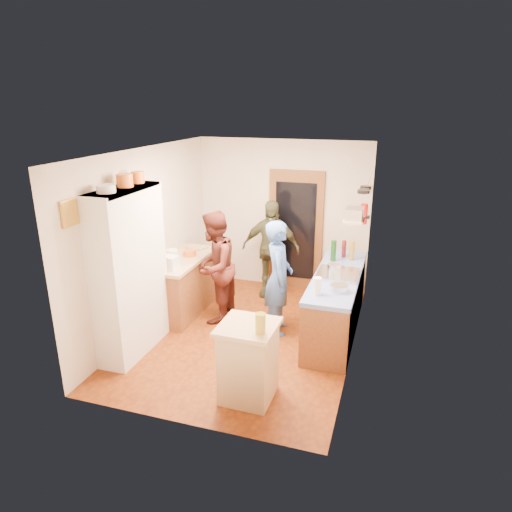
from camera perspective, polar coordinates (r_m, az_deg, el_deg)
The scene contains 44 objects.
floor at distance 6.68m, azimuth -1.27°, elevation -9.89°, with size 3.00×4.00×0.02m, color #76370C.
ceiling at distance 5.88m, azimuth -1.45°, elevation 13.08°, with size 3.00×4.00×0.02m, color silver.
wall_back at distance 8.01m, azimuth 3.33°, elevation 5.11°, with size 3.00×0.02×2.60m, color beige.
wall_front at distance 4.44m, azimuth -9.85°, elevation -6.87°, with size 3.00×0.02×2.60m, color beige.
wall_left at distance 6.78m, azimuth -13.53°, elevation 2.03°, with size 0.02×4.00×2.60m, color beige.
wall_right at distance 5.86m, azimuth 12.75°, elevation -0.56°, with size 0.02×4.00×2.60m, color beige.
door_frame at distance 7.98m, azimuth 4.96°, elevation 3.16°, with size 0.95×0.06×2.10m, color brown.
door_glass at distance 7.95m, azimuth 4.91°, elevation 3.10°, with size 0.70×0.02×1.70m, color black.
hutch_body at distance 6.09m, azimuth -15.49°, elevation -2.04°, with size 0.40×1.20×2.20m, color white.
hutch_top_shelf at distance 5.81m, azimuth -16.43°, elevation 7.96°, with size 0.40×1.14×0.04m, color white.
plate_stack at distance 5.55m, azimuth -18.24°, elevation 7.98°, with size 0.22×0.22×0.09m, color white.
orange_pot_a at distance 5.86m, azimuth -16.09°, elevation 9.07°, with size 0.20×0.20×0.16m, color orange.
orange_pot_b at distance 6.10m, azimuth -14.57°, elevation 9.51°, with size 0.17×0.17×0.15m, color orange.
left_counter_base at distance 7.29m, azimuth -9.12°, elevation -3.76°, with size 0.60×1.40×0.85m, color brown.
left_counter_top at distance 7.13m, azimuth -9.30°, elevation -0.43°, with size 0.64×1.44×0.05m, color tan.
toaster at distance 6.66m, azimuth -10.87°, elevation -0.81°, with size 0.27×0.18×0.20m, color white.
kettle at distance 6.96m, azimuth -10.43°, elevation 0.04°, with size 0.17×0.17×0.19m, color white.
orange_bowl at distance 7.19m, azimuth -8.28°, elevation 0.37°, with size 0.20×0.20×0.09m, color orange.
chopping_board at distance 7.55m, azimuth -7.44°, elevation 1.06°, with size 0.30×0.22×0.03m, color tan.
right_counter_base at distance 6.68m, azimuth 9.96°, elevation -6.05°, with size 0.60×2.20×0.84m, color brown.
right_counter_top at distance 6.51m, azimuth 10.19°, elevation -2.45°, with size 0.62×2.22×0.06m, color #0533B9.
hob at distance 6.44m, azimuth 10.15°, elevation -2.20°, with size 0.55×0.58×0.04m, color silver.
pot_on_hob at distance 6.40m, azimuth 9.72°, elevation -1.53°, with size 0.19×0.19×0.13m, color silver.
bottle_a at distance 6.96m, azimuth 9.66°, elevation 0.67°, with size 0.08×0.08×0.32m, color #143F14.
bottle_b at distance 7.16m, azimuth 10.93°, elevation 0.89°, with size 0.07×0.07×0.27m, color #591419.
bottle_c at distance 7.05m, azimuth 11.90°, elevation 0.72°, with size 0.08×0.08×0.31m, color olive.
paper_towel at distance 5.74m, azimuth 7.68°, elevation -3.76°, with size 0.10×0.10×0.23m, color white.
mixing_bowl at distance 5.90m, azimuth 10.36°, elevation -3.98°, with size 0.23×0.23×0.09m, color silver.
island_base at distance 5.21m, azimuth -0.97°, elevation -13.29°, with size 0.55×0.55×0.86m, color tan.
island_top at distance 4.99m, azimuth -1.00°, elevation -8.86°, with size 0.62×0.62×0.05m, color tan.
cutting_board at distance 5.04m, azimuth -1.35°, elevation -8.42°, with size 0.35×0.28×0.02m, color white.
oil_jar at distance 4.77m, azimuth 0.56°, elevation -8.40°, with size 0.11×0.11×0.22m, color #AD9E2D.
pan_rail at distance 7.16m, azimuth 13.97°, elevation 9.07°, with size 0.02×0.02×0.65m, color silver.
pan_hang_a at distance 7.02m, azimuth 13.28°, elevation 7.85°, with size 0.18×0.18×0.05m, color black.
pan_hang_b at distance 7.22m, azimuth 13.41°, elevation 7.97°, with size 0.16×0.16×0.05m, color black.
pan_hang_c at distance 7.41m, azimuth 13.55°, elevation 8.32°, with size 0.17×0.17×0.05m, color black.
wall_shelf at distance 6.19m, azimuth 12.12°, elevation 4.40°, with size 0.26×0.42×0.03m, color tan.
radio at distance 6.17m, azimuth 12.18°, elevation 5.20°, with size 0.22×0.30×0.15m, color silver.
ext_bracket at distance 7.45m, azimuth 13.79°, elevation 4.73°, with size 0.06×0.10×0.04m, color black.
fire_extinguisher at distance 7.45m, azimuth 13.36°, elevation 5.15°, with size 0.11×0.11×0.32m, color red.
picture_frame at distance 5.35m, azimuth -22.31°, elevation 5.00°, with size 0.03×0.25×0.30m, color gold.
person_hob at distance 6.43m, azimuth 3.11°, elevation -2.81°, with size 0.61×0.40×1.66m, color #3659A3.
person_left at distance 6.85m, azimuth -4.86°, elevation -1.29°, with size 0.82×0.64×1.70m, color #461B15.
person_back at distance 7.67m, azimuth 1.93°, elevation 0.89°, with size 0.98×0.41×1.67m, color #3A3C24.
Camera 1 is at (1.91, -5.53, 3.21)m, focal length 32.00 mm.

